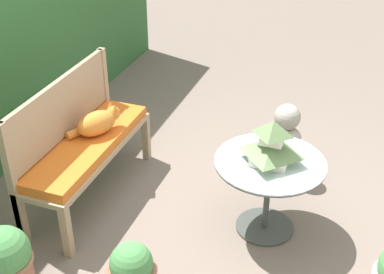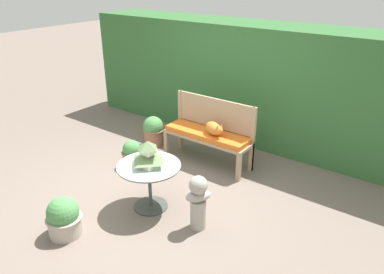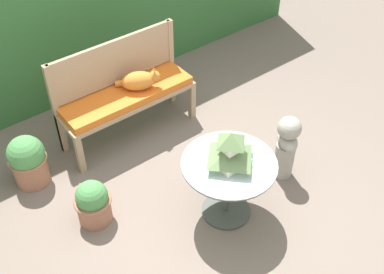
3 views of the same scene
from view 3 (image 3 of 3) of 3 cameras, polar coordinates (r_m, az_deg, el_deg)
ground at (r=4.46m, az=-0.35°, el=-7.37°), size 30.00×30.00×0.00m
garden_bench at (r=4.87m, az=-7.64°, el=4.53°), size 1.41×0.43×0.53m
bench_backrest at (r=4.86m, az=-9.17°, el=8.15°), size 1.41×0.06×1.02m
cat at (r=4.80m, az=-6.26°, el=6.68°), size 0.40×0.36×0.22m
patio_table at (r=4.02m, az=4.35°, el=-4.36°), size 0.79×0.79×0.61m
pagoda_birdhouse at (r=3.83m, az=4.56°, el=-1.62°), size 0.35×0.35×0.33m
garden_bust at (r=4.50m, az=11.14°, el=-0.90°), size 0.31×0.35×0.69m
potted_plant_bench_right at (r=4.68m, az=-18.87°, el=-2.64°), size 0.35×0.35×0.52m
potted_plant_bench_left at (r=4.24m, az=-11.66°, el=-7.61°), size 0.33×0.33×0.43m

